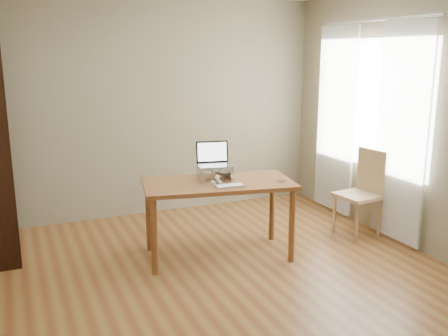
% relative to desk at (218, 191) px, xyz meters
% --- Properties ---
extents(room, '(4.04, 4.54, 2.64)m').
position_rel_desk_xyz_m(room, '(-0.07, -0.65, 0.65)').
color(room, brown).
rests_on(room, ground).
extents(curtains, '(0.03, 1.90, 2.25)m').
position_rel_desk_xyz_m(curtains, '(1.82, 0.14, 0.52)').
color(curtains, white).
rests_on(curtains, ground).
extents(desk, '(1.52, 0.95, 0.75)m').
position_rel_desk_xyz_m(desk, '(0.00, 0.00, 0.00)').
color(desk, brown).
rests_on(desk, ground).
extents(laptop_stand, '(0.32, 0.25, 0.13)m').
position_rel_desk_xyz_m(laptop_stand, '(-0.00, 0.08, 0.18)').
color(laptop_stand, silver).
rests_on(laptop_stand, desk).
extents(laptop, '(0.35, 0.32, 0.22)m').
position_rel_desk_xyz_m(laptop, '(-0.00, 0.14, 0.29)').
color(laptop, silver).
rests_on(laptop, laptop_stand).
extents(keyboard, '(0.27, 0.13, 0.02)m').
position_rel_desk_xyz_m(keyboard, '(0.02, -0.22, 0.11)').
color(keyboard, silver).
rests_on(keyboard, desk).
extents(coaster, '(0.09, 0.09, 0.01)m').
position_rel_desk_xyz_m(coaster, '(0.56, -0.23, 0.10)').
color(coaster, brown).
rests_on(coaster, desk).
extents(cat, '(0.25, 0.48, 0.16)m').
position_rel_desk_xyz_m(cat, '(-0.02, 0.11, 0.16)').
color(cat, '#443F35').
rests_on(cat, desk).
extents(chair, '(0.46, 0.46, 0.93)m').
position_rel_desk_xyz_m(chair, '(1.68, -0.08, -0.15)').
color(chair, tan).
rests_on(chair, ground).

